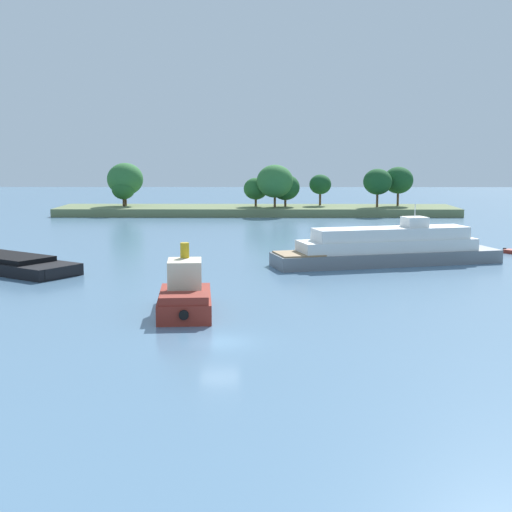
# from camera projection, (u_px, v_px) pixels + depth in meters

# --- Properties ---
(ground_plane) EXTENTS (400.00, 400.00, 0.00)m
(ground_plane) POSITION_uv_depth(u_px,v_px,m) (220.00, 342.00, 49.25)
(ground_plane) COLOR slate
(treeline_island) EXTENTS (76.01, 13.91, 9.82)m
(treeline_island) POSITION_uv_depth(u_px,v_px,m) (259.00, 198.00, 144.42)
(treeline_island) COLOR #66754C
(treeline_island) RESTS_ON ground
(white_riverboat) EXTENTS (25.91, 11.69, 6.55)m
(white_riverboat) POSITION_uv_depth(u_px,v_px,m) (388.00, 248.00, 82.16)
(white_riverboat) COLOR slate
(white_riverboat) RESTS_ON ground
(tugboat) EXTENTS (4.74, 9.78, 5.28)m
(tugboat) POSITION_uv_depth(u_px,v_px,m) (185.00, 296.00, 57.76)
(tugboat) COLOR maroon
(tugboat) RESTS_ON ground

